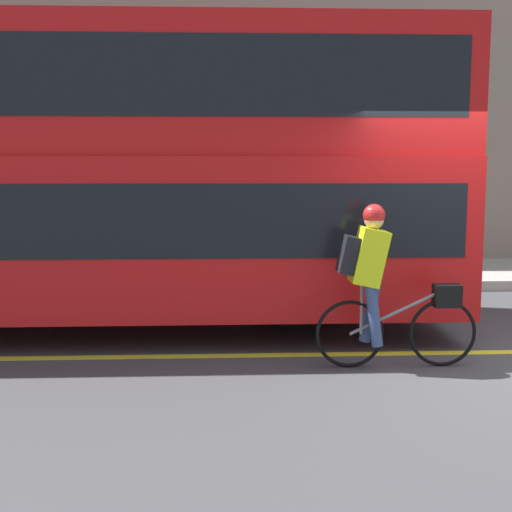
% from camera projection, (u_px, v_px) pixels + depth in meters
% --- Properties ---
extents(ground_plane, '(80.00, 80.00, 0.00)m').
position_uv_depth(ground_plane, '(481.00, 356.00, 7.38)').
color(ground_plane, '#424244').
extents(road_center_line, '(50.00, 0.14, 0.01)m').
position_uv_depth(road_center_line, '(477.00, 352.00, 7.49)').
color(road_center_line, yellow).
rests_on(road_center_line, ground_plane).
extents(sidewalk_curb, '(60.00, 2.48, 0.16)m').
position_uv_depth(sidewalk_curb, '(380.00, 274.00, 12.09)').
color(sidewalk_curb, '#A8A399').
rests_on(sidewalk_curb, ground_plane).
extents(building_facade, '(60.00, 0.30, 7.37)m').
position_uv_depth(building_facade, '(368.00, 67.00, 12.98)').
color(building_facade, gray).
rests_on(building_facade, ground_plane).
extents(bus, '(9.63, 2.51, 3.49)m').
position_uv_depth(bus, '(39.00, 164.00, 8.24)').
color(bus, black).
rests_on(bus, ground_plane).
extents(cyclist_on_bike, '(1.59, 0.32, 1.60)m').
position_uv_depth(cyclist_on_bike, '(380.00, 280.00, 6.86)').
color(cyclist_on_bike, black).
rests_on(cyclist_on_bike, ground_plane).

